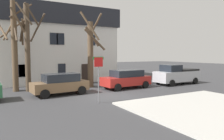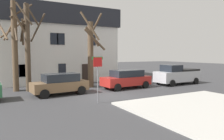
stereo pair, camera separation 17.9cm
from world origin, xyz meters
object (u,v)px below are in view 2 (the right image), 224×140
tree_bare_mid (15,45)px  tree_bare_end (91,51)px  car_brown_wagon (60,84)px  street_sign_pole (98,71)px  car_red_wagon (126,79)px  pickup_truck_silver (177,75)px  bicycle_leaning (53,87)px  building_main (56,45)px  tree_bare_near (15,52)px  tree_bare_far (27,43)px

tree_bare_mid → tree_bare_end: size_ratio=1.09×
car_brown_wagon → street_sign_pole: (1.40, -4.08, 1.24)m
car_red_wagon → pickup_truck_silver: size_ratio=0.90×
street_sign_pole → bicycle_leaning: size_ratio=1.77×
pickup_truck_silver → bicycle_leaning: size_ratio=3.12×
tree_bare_mid → street_sign_pole: tree_bare_mid is taller
car_brown_wagon → building_main: bearing=77.5°
car_brown_wagon → street_sign_pole: size_ratio=1.47×
pickup_truck_silver → car_brown_wagon: bearing=179.0°
building_main → car_brown_wagon: (-2.16, -9.78, -3.47)m
tree_bare_mid → tree_bare_end: bearing=-12.8°
car_red_wagon → pickup_truck_silver: 6.21m
tree_bare_near → pickup_truck_silver: bearing=-12.9°
tree_bare_end → pickup_truck_silver: bearing=-15.4°
building_main → car_red_wagon: bearing=-67.0°
building_main → tree_bare_end: (1.44, -7.56, -0.84)m
tree_bare_end → pickup_truck_silver: tree_bare_end is taller
tree_bare_far → pickup_truck_silver: bearing=-12.2°
tree_bare_mid → tree_bare_near: bearing=-88.6°
tree_bare_mid → car_brown_wagon: 5.68m
building_main → bicycle_leaning: 9.44m
building_main → bicycle_leaning: size_ratio=7.79×
tree_bare_mid → bicycle_leaning: bearing=-38.5°
pickup_truck_silver → tree_bare_end: bearing=164.6°
street_sign_pole → tree_bare_far: bearing=115.9°
pickup_truck_silver → bicycle_leaning: 12.84m
tree_bare_mid → car_red_wagon: bearing=-21.4°
tree_bare_near → street_sign_pole: tree_bare_near is taller
tree_bare_mid → pickup_truck_silver: (15.40, -3.93, -3.02)m
car_brown_wagon → pickup_truck_silver: bearing=-1.0°
tree_bare_near → street_sign_pole: bearing=-59.7°
building_main → car_red_wagon: (4.11, -9.67, -3.44)m
building_main → car_red_wagon: building_main is taller
bicycle_leaning → tree_bare_mid: bearing=141.5°
tree_bare_near → bicycle_leaning: size_ratio=4.08×
tree_bare_near → tree_bare_far: tree_bare_far is taller
building_main → bicycle_leaning: bearing=-106.2°
tree_bare_far → street_sign_pole: (3.38, -6.98, -2.01)m
building_main → street_sign_pole: size_ratio=4.39×
tree_bare_mid → car_brown_wagon: tree_bare_mid is taller
tree_bare_near → tree_bare_end: (6.52, -1.08, 0.09)m
tree_bare_end → street_sign_pole: 6.82m
tree_bare_near → bicycle_leaning: tree_bare_near is taller
tree_bare_far → street_sign_pole: bearing=-64.1°
building_main → tree_bare_near: 8.29m
building_main → bicycle_leaning: (-2.38, -8.22, -3.97)m
car_red_wagon → pickup_truck_silver: bearing=-3.0°
car_red_wagon → street_sign_pole: bearing=-139.4°
tree_bare_end → car_red_wagon: bearing=-38.3°
tree_bare_near → street_sign_pole: 8.65m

